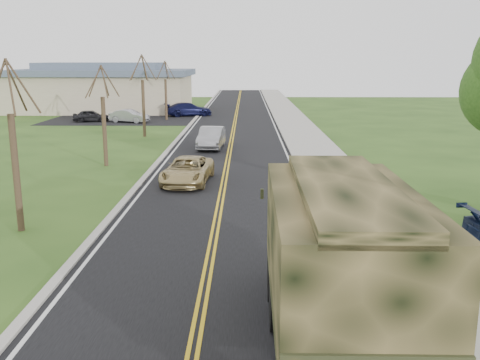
{
  "coord_description": "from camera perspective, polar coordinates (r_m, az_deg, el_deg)",
  "views": [
    {
      "loc": [
        1.11,
        -8.31,
        6.03
      ],
      "look_at": [
        0.89,
        10.39,
        1.8
      ],
      "focal_mm": 40.0,
      "sensor_mm": 36.0,
      "label": 1
    }
  ],
  "objects": [
    {
      "name": "curb_right",
      "position": [
        48.77,
        4.25,
        5.69
      ],
      "size": [
        0.3,
        120.0,
        0.12
      ],
      "primitive_type": "cube",
      "color": "#9E998E",
      "rests_on": "ground"
    },
    {
      "name": "lot_car_navy",
      "position": [
        58.71,
        -5.5,
        7.52
      ],
      "size": [
        5.41,
        3.5,
        1.46
      ],
      "primitive_type": "imported",
      "rotation": [
        0.0,
        0.0,
        1.89
      ],
      "color": "black",
      "rests_on": "ground"
    },
    {
      "name": "bare_tree_c",
      "position": [
        43.2,
        -10.27,
        8.23
      ],
      "size": [
        2.04,
        2.39,
        6.42
      ],
      "color": "#38281C",
      "rests_on": "ground"
    },
    {
      "name": "lot_car_dark",
      "position": [
        54.94,
        -15.59,
        6.61
      ],
      "size": [
        3.69,
        2.05,
        1.19
      ],
      "primitive_type": "imported",
      "rotation": [
        0.0,
        0.0,
        1.76
      ],
      "color": "black",
      "rests_on": "ground"
    },
    {
      "name": "sidewalk_right",
      "position": [
        48.91,
        6.31,
        5.65
      ],
      "size": [
        3.2,
        120.0,
        0.1
      ],
      "primitive_type": "cube",
      "color": "#9E998E",
      "rests_on": "ground"
    },
    {
      "name": "curb_left",
      "position": [
        48.96,
        -5.54,
        5.68
      ],
      "size": [
        0.3,
        120.0,
        0.1
      ],
      "primitive_type": "cube",
      "color": "#9E998E",
      "rests_on": "ground"
    },
    {
      "name": "sedan_silver",
      "position": [
        37.14,
        -3.08,
        4.53
      ],
      "size": [
        1.83,
        4.52,
        1.46
      ],
      "primitive_type": "imported",
      "rotation": [
        0.0,
        0.0,
        -0.06
      ],
      "color": "#A1A2A6",
      "rests_on": "ground"
    },
    {
      "name": "road",
      "position": [
        48.7,
        -0.65,
        5.65
      ],
      "size": [
        8.0,
        120.0,
        0.01
      ],
      "primitive_type": "cube",
      "color": "black",
      "rests_on": "ground"
    },
    {
      "name": "bare_tree_d",
      "position": [
        55.02,
        -7.92,
        9.01
      ],
      "size": [
        1.88,
        2.2,
        5.91
      ],
      "color": "#38281C",
      "rests_on": "ground"
    },
    {
      "name": "bare_tree_a",
      "position": [
        20.31,
        -22.9,
        2.09
      ],
      "size": [
        1.93,
        2.26,
        6.08
      ],
      "color": "#38281C",
      "rests_on": "ground"
    },
    {
      "name": "military_truck",
      "position": [
        11.14,
        10.32,
        -7.69
      ],
      "size": [
        2.75,
        7.67,
        3.81
      ],
      "rotation": [
        0.0,
        0.0,
        -0.01
      ],
      "color": "black",
      "rests_on": "ground"
    },
    {
      "name": "suv_champagne",
      "position": [
        26.64,
        -5.62,
        1.03
      ],
      "size": [
        2.52,
        4.79,
        1.29
      ],
      "primitive_type": "imported",
      "rotation": [
        0.0,
        0.0,
        -0.08
      ],
      "color": "tan",
      "rests_on": "ground"
    },
    {
      "name": "lot_car_silver",
      "position": [
        53.45,
        -11.73,
        6.7
      ],
      "size": [
        4.11,
        2.44,
        1.28
      ],
      "primitive_type": "imported",
      "rotation": [
        0.0,
        0.0,
        1.27
      ],
      "color": "#A2A1A6",
      "rests_on": "ground"
    },
    {
      "name": "commercial_building",
      "position": [
        66.6,
        -14.42,
        9.48
      ],
      "size": [
        25.5,
        21.5,
        5.65
      ],
      "color": "tan",
      "rests_on": "ground"
    },
    {
      "name": "bare_tree_b",
      "position": [
        31.58,
        -14.31,
        5.9
      ],
      "size": [
        1.83,
        2.14,
        5.73
      ],
      "color": "#38281C",
      "rests_on": "ground"
    }
  ]
}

